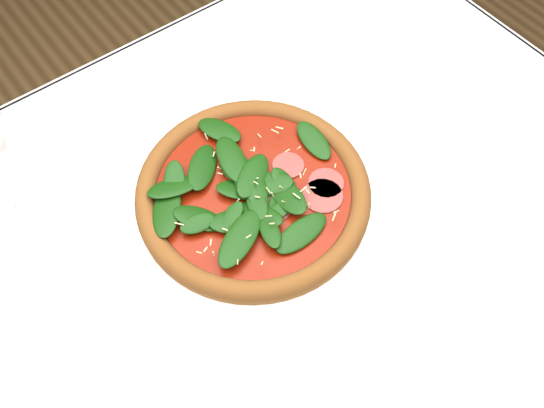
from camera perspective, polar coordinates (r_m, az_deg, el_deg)
ground at (r=1.50m, az=-2.10°, el=-17.23°), size 6.00×6.00×0.00m
dining_table at (r=0.89m, az=-3.41°, el=-6.50°), size 1.21×0.81×0.75m
plate at (r=0.82m, az=-1.75°, el=0.47°), size 0.37×0.37×0.02m
pizza at (r=0.81m, az=-1.79°, el=1.27°), size 0.35×0.35×0.04m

